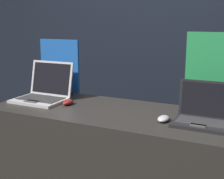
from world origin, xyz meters
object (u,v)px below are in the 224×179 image
object	(u,v)px
laptop_front	(44,91)
promo_stand_front	(60,68)
laptop_back	(202,114)
mouse_front	(68,102)
mouse_back	(164,119)
promo_stand_back	(210,76)

from	to	relation	value
laptop_front	promo_stand_front	distance (m)	0.27
laptop_back	laptop_front	bearing A→B (deg)	177.77
mouse_front	mouse_back	distance (m)	0.76
mouse_front	mouse_back	bearing A→B (deg)	-5.20
laptop_front	promo_stand_back	xyz separation A→B (m)	(1.23, 0.16, 0.19)
mouse_back	mouse_front	bearing A→B (deg)	174.80
mouse_back	promo_stand_back	xyz separation A→B (m)	(0.22, 0.28, 0.24)
mouse_front	promo_stand_front	xyz separation A→B (m)	(-0.25, 0.27, 0.20)
laptop_front	promo_stand_front	xyz separation A→B (m)	(0.00, 0.22, 0.15)
laptop_front	promo_stand_back	bearing A→B (deg)	7.63
promo_stand_front	mouse_back	distance (m)	1.08
mouse_back	laptop_front	bearing A→B (deg)	173.69
laptop_back	promo_stand_back	distance (m)	0.29
laptop_front	mouse_back	xyz separation A→B (m)	(1.01, -0.11, -0.05)
laptop_front	promo_stand_back	size ratio (longest dim) A/B	0.72
laptop_back	mouse_back	xyz separation A→B (m)	(-0.22, -0.06, -0.04)
laptop_front	laptop_back	world-z (taller)	laptop_front
promo_stand_front	promo_stand_back	bearing A→B (deg)	-2.78
mouse_front	laptop_back	distance (m)	0.97
laptop_back	promo_stand_back	bearing A→B (deg)	90.00
mouse_front	laptop_back	xyz separation A→B (m)	(0.97, -0.01, 0.04)
promo_stand_front	mouse_back	xyz separation A→B (m)	(1.01, -0.34, -0.20)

